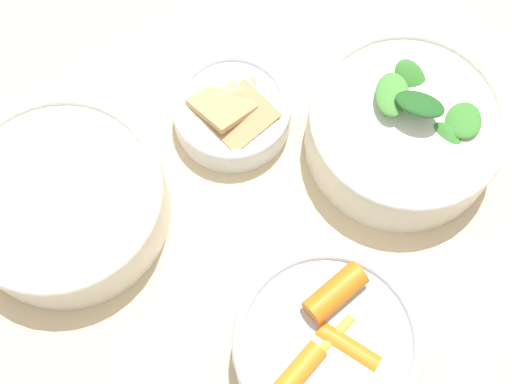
% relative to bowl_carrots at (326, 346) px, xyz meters
% --- Properties ---
extents(ground_plane, '(10.00, 10.00, 0.00)m').
position_rel_bowl_carrots_xyz_m(ground_plane, '(0.20, -0.07, -0.78)').
color(ground_plane, '#4C4238').
extents(dining_table, '(1.01, 0.84, 0.74)m').
position_rel_bowl_carrots_xyz_m(dining_table, '(0.20, -0.07, -0.16)').
color(dining_table, beige).
rests_on(dining_table, ground_plane).
extents(bowl_carrots, '(0.16, 0.16, 0.08)m').
position_rel_bowl_carrots_xyz_m(bowl_carrots, '(0.00, 0.00, 0.00)').
color(bowl_carrots, silver).
rests_on(bowl_carrots, dining_table).
extents(bowl_greens, '(0.18, 0.18, 0.09)m').
position_rel_bowl_carrots_xyz_m(bowl_greens, '(0.01, -0.22, 0.00)').
color(bowl_greens, silver).
rests_on(bowl_greens, dining_table).
extents(bowl_beans_hotdog, '(0.19, 0.19, 0.06)m').
position_rel_bowl_carrots_xyz_m(bowl_beans_hotdog, '(0.26, -0.03, -0.00)').
color(bowl_beans_hotdog, silver).
rests_on(bowl_beans_hotdog, dining_table).
extents(bowl_cookies, '(0.11, 0.11, 0.05)m').
position_rel_bowl_carrots_xyz_m(bowl_cookies, '(0.16, -0.17, -0.01)').
color(bowl_cookies, silver).
rests_on(bowl_cookies, dining_table).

